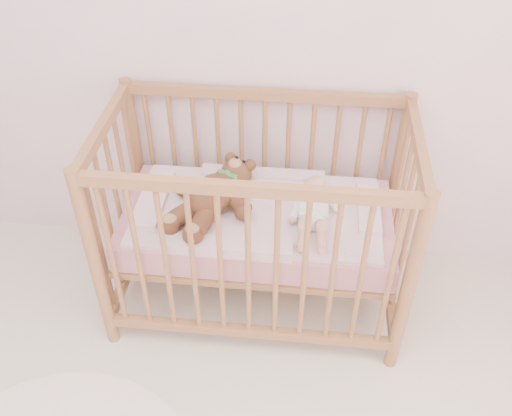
# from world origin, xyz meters

# --- Properties ---
(wall_back) EXTENTS (4.00, 0.02, 2.70)m
(wall_back) POSITION_xyz_m (0.00, 2.00, 1.35)
(wall_back) COLOR white
(wall_back) RESTS_ON floor
(crib) EXTENTS (1.36, 0.76, 1.00)m
(crib) POSITION_xyz_m (0.19, 1.60, 0.50)
(crib) COLOR #9B6941
(crib) RESTS_ON floor
(mattress) EXTENTS (1.22, 0.62, 0.13)m
(mattress) POSITION_xyz_m (0.19, 1.60, 0.49)
(mattress) COLOR #C37984
(mattress) RESTS_ON crib
(blanket) EXTENTS (1.10, 0.58, 0.06)m
(blanket) POSITION_xyz_m (0.19, 1.60, 0.56)
(blanket) COLOR pink
(blanket) RESTS_ON mattress
(baby) EXTENTS (0.23, 0.48, 0.12)m
(baby) POSITION_xyz_m (0.45, 1.58, 0.64)
(baby) COLOR white
(baby) RESTS_ON blanket
(teddy_bear) EXTENTS (0.62, 0.70, 0.16)m
(teddy_bear) POSITION_xyz_m (-0.01, 1.58, 0.65)
(teddy_bear) COLOR brown
(teddy_bear) RESTS_ON blanket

